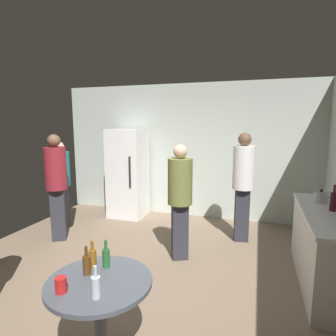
{
  "coord_description": "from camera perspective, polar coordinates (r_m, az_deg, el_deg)",
  "views": [
    {
      "loc": [
        1.44,
        -2.96,
        1.9
      ],
      "look_at": [
        0.3,
        0.56,
        1.32
      ],
      "focal_mm": 30.05,
      "sensor_mm": 36.0,
      "label": 1
    }
  ],
  "objects": [
    {
      "name": "beer_bottle_clear",
      "position": [
        2.11,
        -14.41,
        -22.21
      ],
      "size": [
        0.06,
        0.06,
        0.23
      ],
      "color": "silver",
      "rests_on": "foreground_table"
    },
    {
      "name": "beer_bottle_brown",
      "position": [
        2.41,
        -16.17,
        -18.23
      ],
      "size": [
        0.06,
        0.06,
        0.23
      ],
      "color": "#593314",
      "rests_on": "foreground_table"
    },
    {
      "name": "beer_bottle_green",
      "position": [
        2.48,
        -12.45,
        -17.24
      ],
      "size": [
        0.06,
        0.06,
        0.23
      ],
      "color": "#26662D",
      "rests_on": "foreground_table"
    },
    {
      "name": "person_in_teal_shirt",
      "position": [
        5.49,
        -20.93,
        -1.91
      ],
      "size": [
        0.4,
        0.4,
        1.59
      ],
      "rotation": [
        0.0,
        0.0,
        -1.36
      ],
      "color": "#2D2D38",
      "rests_on": "ground_plane"
    },
    {
      "name": "person_in_white_shirt",
      "position": [
        4.65,
        15.0,
        -2.08
      ],
      "size": [
        0.4,
        0.4,
        1.77
      ],
      "rotation": [
        0.0,
        0.0,
        -1.38
      ],
      "color": "#2D2D38",
      "rests_on": "ground_plane"
    },
    {
      "name": "person_in_maroon_shirt",
      "position": [
        4.86,
        -21.74,
        -2.13
      ],
      "size": [
        0.47,
        0.47,
        1.74
      ],
      "rotation": [
        0.0,
        0.0,
        -1.04
      ],
      "color": "#2D2D38",
      "rests_on": "ground_plane"
    },
    {
      "name": "wine_bottle_on_counter",
      "position": [
        3.8,
        30.54,
        -5.79
      ],
      "size": [
        0.08,
        0.08,
        0.31
      ],
      "color": "#3F141E",
      "rests_on": "kitchen_counter"
    },
    {
      "name": "wall_back",
      "position": [
        5.8,
        3.49,
        3.46
      ],
      "size": [
        5.32,
        0.06,
        2.7
      ],
      "primitive_type": "cube",
      "color": "beige",
      "rests_on": "ground_plane"
    },
    {
      "name": "foreground_table",
      "position": [
        2.4,
        -13.65,
        -23.41
      ],
      "size": [
        0.8,
        0.8,
        0.73
      ],
      "color": "#4C515B",
      "rests_on": "ground_plane"
    },
    {
      "name": "kettle",
      "position": [
        4.13,
        28.63,
        -5.22
      ],
      "size": [
        0.24,
        0.17,
        0.18
      ],
      "color": "#B2B2B7",
      "rests_on": "kitchen_counter"
    },
    {
      "name": "refrigerator",
      "position": [
        5.84,
        -8.15,
        -1.03
      ],
      "size": [
        0.7,
        0.68,
        1.8
      ],
      "color": "white",
      "rests_on": "ground_plane"
    },
    {
      "name": "ground_plane",
      "position": [
        3.83,
        -7.36,
        -21.8
      ],
      "size": [
        5.2,
        5.2,
        0.1
      ],
      "primitive_type": "cube",
      "color": "#7A6651"
    },
    {
      "name": "plastic_cup_red",
      "position": [
        2.25,
        -20.9,
        -21.28
      ],
      "size": [
        0.08,
        0.08,
        0.11
      ],
      "primitive_type": "cylinder",
      "color": "red",
      "rests_on": "foreground_table"
    },
    {
      "name": "kitchen_counter",
      "position": [
        3.92,
        29.84,
        -14.04
      ],
      "size": [
        0.64,
        1.76,
        0.9
      ],
      "color": "beige",
      "rests_on": "ground_plane"
    },
    {
      "name": "person_in_olive_shirt",
      "position": [
        3.9,
        2.46,
        -5.18
      ],
      "size": [
        0.46,
        0.46,
        1.63
      ],
      "rotation": [
        0.0,
        0.0,
        -1.11
      ],
      "color": "#2D2D38",
      "rests_on": "ground_plane"
    },
    {
      "name": "beer_bottle_amber",
      "position": [
        2.49,
        -15.04,
        -17.2
      ],
      "size": [
        0.06,
        0.06,
        0.23
      ],
      "color": "#8C5919",
      "rests_on": "foreground_table"
    }
  ]
}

